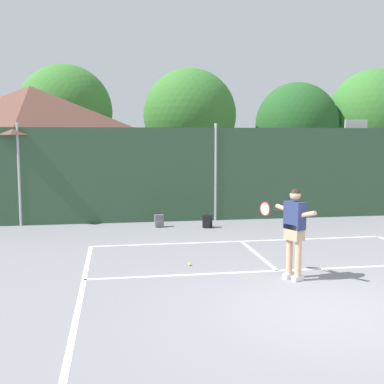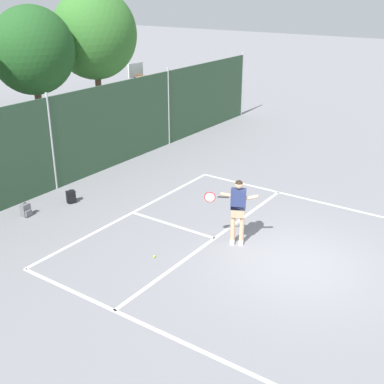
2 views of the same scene
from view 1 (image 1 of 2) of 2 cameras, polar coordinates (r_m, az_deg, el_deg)
name	(u,v)px [view 1 (image 1 of 2)]	position (r m, az deg, el deg)	size (l,w,h in m)	color
ground_plane	(327,311)	(8.61, 15.55, -13.35)	(120.00, 120.00, 0.00)	gray
court_markings	(311,298)	(9.16, 13.83, -12.04)	(8.30, 11.10, 0.01)	white
chainlink_fence	(215,174)	(16.74, 2.78, 2.09)	(26.09, 0.09, 3.35)	#2D4C33
basketball_hoop	(354,152)	(19.74, 18.57, 4.48)	(0.90, 0.67, 3.55)	#284CB2
clubhouse_building	(32,146)	(20.12, -18.33, 5.12)	(6.81, 5.60, 4.86)	beige
treeline_backdrop	(224,117)	(25.21, 3.84, 8.76)	(24.96, 4.54, 6.52)	brown
tennis_player	(294,225)	(10.00, 11.90, -3.88)	(0.78, 1.27, 1.85)	silver
tennis_ball	(190,264)	(11.03, -0.26, -8.50)	(0.07, 0.07, 0.07)	#CCE033
backpack_grey	(159,221)	(15.65, -3.88, -3.43)	(0.29, 0.26, 0.46)	slate
backpack_black	(207,222)	(15.51, 1.82, -3.51)	(0.33, 0.32, 0.46)	black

